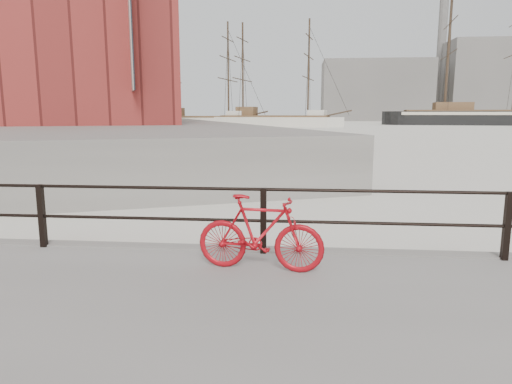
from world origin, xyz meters
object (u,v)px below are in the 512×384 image
(bicycle, at_px, (260,233))
(workboat_far, at_px, (64,133))
(schooner_left, at_px, (199,126))
(barque_black, at_px, (511,125))
(schooner_mid, at_px, (275,127))

(bicycle, bearing_deg, workboat_far, 127.51)
(schooner_left, bearing_deg, workboat_far, -98.45)
(barque_black, relative_size, schooner_mid, 2.15)
(workboat_far, bearing_deg, bicycle, -70.34)
(schooner_mid, relative_size, workboat_far, 2.46)
(schooner_mid, bearing_deg, bicycle, -76.26)
(schooner_mid, bearing_deg, barque_black, 27.73)
(schooner_left, distance_m, workboat_far, 32.97)
(barque_black, distance_m, workboat_far, 82.35)
(barque_black, relative_size, workboat_far, 5.31)
(bicycle, xyz_separation_m, schooner_mid, (-3.87, 75.90, -0.87))
(schooner_left, bearing_deg, barque_black, 19.24)
(schooner_left, relative_size, workboat_far, 2.41)
(schooner_mid, xyz_separation_m, schooner_left, (-14.25, 2.74, 0.00))
(barque_black, bearing_deg, schooner_left, -161.77)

